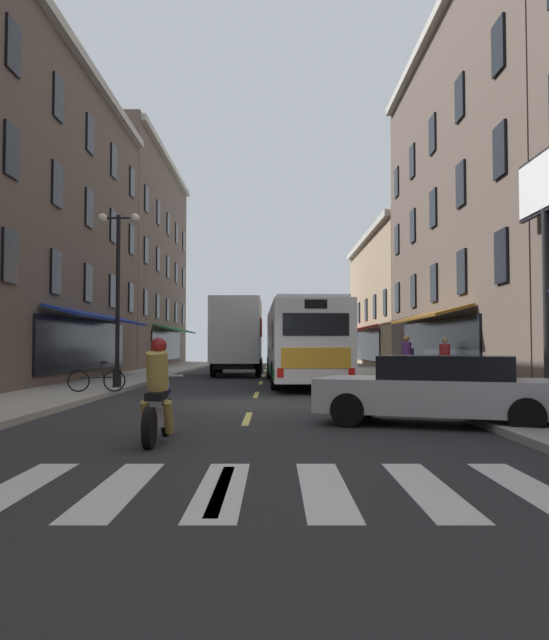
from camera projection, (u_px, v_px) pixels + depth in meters
name	position (u px, v px, depth m)	size (l,w,h in m)	color
ground_plane	(256.00, 405.00, 16.76)	(34.80, 80.00, 0.10)	#28282B
lane_centre_dashes	(256.00, 404.00, 16.51)	(0.14, 73.90, 0.01)	#DBCC4C
crosswalk_near	(224.00, 488.00, 6.77)	(7.10, 2.80, 0.01)	silver
sidewalk_left	(34.00, 401.00, 16.79)	(3.00, 80.00, 0.14)	#A39E93
sidewalk_right	(479.00, 401.00, 16.74)	(3.00, 80.00, 0.14)	#A39E93
billboard_sign	(549.00, 211.00, 15.12)	(0.40, 2.93, 6.07)	black
transit_bus	(305.00, 342.00, 25.49)	(2.92, 12.07, 3.17)	silver
box_truck	(241.00, 337.00, 32.65)	(2.52, 7.05, 3.88)	white
sedan_near	(444.00, 389.00, 12.17)	(4.89, 3.28, 1.34)	silver
sedan_mid	(248.00, 358.00, 43.51)	(2.04, 4.31, 1.37)	silver
motorcycle_rider	(161.00, 397.00, 10.09)	(0.62, 2.07, 1.66)	black
bicycle_near	(100.00, 380.00, 19.16)	(1.70, 0.48, 0.91)	black
pedestrian_near	(410.00, 359.00, 26.55)	(0.44, 0.52, 1.61)	navy
pedestrian_far	(410.00, 358.00, 23.60)	(0.36, 0.36, 1.79)	#66387F
pedestrian_rear	(448.00, 361.00, 21.31)	(0.36, 0.36, 1.68)	maroon
street_lamp_twin	(121.00, 291.00, 21.41)	(1.42, 0.32, 5.88)	black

